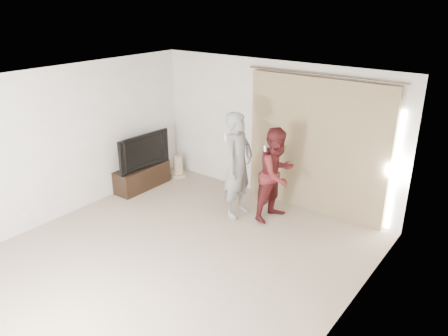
{
  "coord_description": "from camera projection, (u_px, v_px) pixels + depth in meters",
  "views": [
    {
      "loc": [
        3.94,
        -4.0,
        3.66
      ],
      "look_at": [
        0.02,
        1.2,
        1.07
      ],
      "focal_mm": 35.0,
      "sensor_mm": 36.0,
      "label": 1
    }
  ],
  "objects": [
    {
      "name": "floor",
      "position": [
        175.0,
        257.0,
        6.53
      ],
      "size": [
        5.5,
        5.5,
        0.0
      ],
      "primitive_type": "plane",
      "color": "tan",
      "rests_on": "ground"
    },
    {
      "name": "wall_left",
      "position": [
        64.0,
        143.0,
        7.44
      ],
      "size": [
        0.04,
        5.5,
        2.6
      ],
      "color": "beige",
      "rests_on": "ground"
    },
    {
      "name": "ceiling",
      "position": [
        166.0,
        84.0,
        5.56
      ],
      "size": [
        5.0,
        5.5,
        0.01
      ],
      "primitive_type": "cube",
      "color": "silver",
      "rests_on": "wall_back"
    },
    {
      "name": "tv",
      "position": [
        140.0,
        150.0,
        8.6
      ],
      "size": [
        0.23,
        1.21,
        0.69
      ],
      "primitive_type": "imported",
      "rotation": [
        0.0,
        0.0,
        1.51
      ],
      "color": "black",
      "rests_on": "tv_console"
    },
    {
      "name": "scratching_post",
      "position": [
        178.0,
        168.0,
        9.4
      ],
      "size": [
        0.34,
        0.34,
        0.45
      ],
      "color": "#C6B287",
      "rests_on": "ground"
    },
    {
      "name": "person_man",
      "position": [
        238.0,
        165.0,
        7.48
      ],
      "size": [
        0.49,
        0.71,
        1.87
      ],
      "color": "gray",
      "rests_on": "ground"
    },
    {
      "name": "person_woman",
      "position": [
        277.0,
        174.0,
        7.4
      ],
      "size": [
        0.73,
        0.88,
        1.64
      ],
      "color": "#551B1D",
      "rests_on": "ground"
    },
    {
      "name": "wall_back",
      "position": [
        273.0,
        131.0,
        8.08
      ],
      "size": [
        5.0,
        0.04,
        2.6
      ],
      "primitive_type": "cube",
      "color": "beige",
      "rests_on": "ground"
    },
    {
      "name": "tv_console",
      "position": [
        142.0,
        177.0,
        8.81
      ],
      "size": [
        0.41,
        1.19,
        0.46
      ],
      "primitive_type": "cube",
      "color": "black",
      "rests_on": "ground"
    },
    {
      "name": "curtain",
      "position": [
        316.0,
        147.0,
        7.56
      ],
      "size": [
        2.8,
        0.11,
        2.46
      ],
      "color": "tan",
      "rests_on": "ground"
    }
  ]
}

